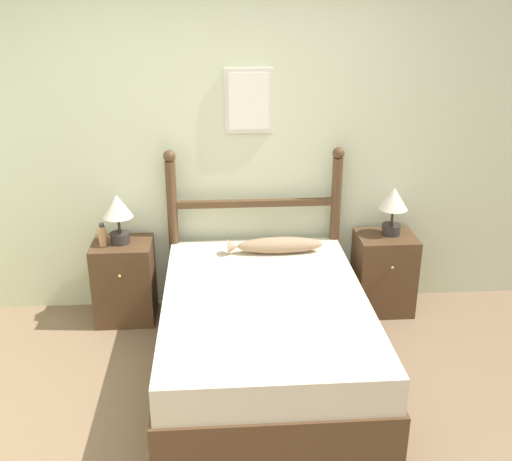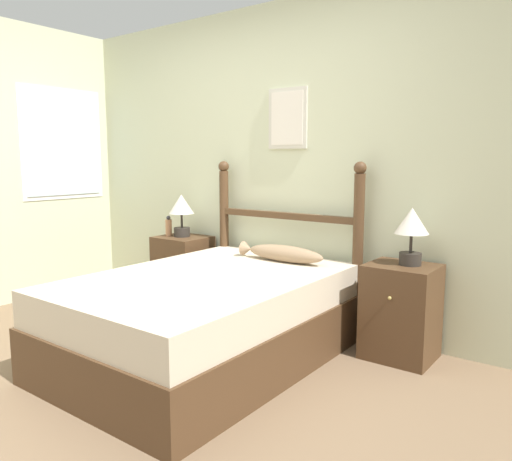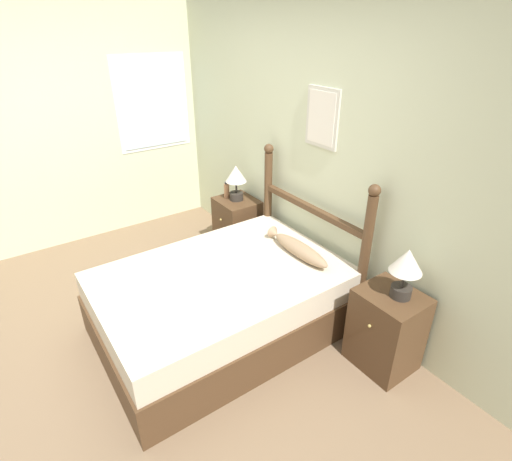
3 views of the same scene
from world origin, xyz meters
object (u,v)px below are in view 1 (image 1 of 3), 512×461
(nightstand_left, at_px, (125,281))
(table_lamp_right, at_px, (393,204))
(bed, at_px, (265,335))
(fish_pillow, at_px, (276,245))
(table_lamp_left, at_px, (118,212))
(bottle, at_px, (102,235))
(nightstand_right, at_px, (383,273))

(nightstand_left, relative_size, table_lamp_right, 1.68)
(bed, height_order, fish_pillow, fish_pillow)
(bed, height_order, table_lamp_left, table_lamp_left)
(bottle, bearing_deg, table_lamp_left, 22.03)
(bed, distance_m, nightstand_left, 1.29)
(bottle, height_order, fish_pillow, bottle)
(nightstand_left, xyz_separation_m, table_lamp_left, (-0.01, 0.00, 0.57))
(table_lamp_left, relative_size, table_lamp_right, 1.00)
(nightstand_left, distance_m, table_lamp_right, 2.14)
(nightstand_right, xyz_separation_m, fish_pillow, (-0.87, -0.13, 0.32))
(nightstand_left, distance_m, fish_pillow, 1.20)
(bed, bearing_deg, fish_pillow, 78.12)
(nightstand_left, xyz_separation_m, nightstand_right, (2.03, 0.00, 0.00))
(nightstand_right, height_order, bottle, bottle)
(nightstand_right, height_order, table_lamp_left, table_lamp_left)
(fish_pillow, bearing_deg, table_lamp_right, 9.45)
(nightstand_right, bearing_deg, nightstand_left, 180.00)
(nightstand_left, height_order, table_lamp_left, table_lamp_left)
(nightstand_left, height_order, fish_pillow, fish_pillow)
(bed, distance_m, table_lamp_right, 1.47)
(fish_pillow, bearing_deg, nightstand_right, 8.20)
(nightstand_left, height_order, bottle, bottle)
(nightstand_right, distance_m, bottle, 2.19)
(nightstand_right, bearing_deg, table_lamp_left, 179.98)
(table_lamp_right, bearing_deg, nightstand_left, -179.28)
(bottle, relative_size, fish_pillow, 0.26)
(nightstand_left, xyz_separation_m, bottle, (-0.12, -0.05, 0.40))
(table_lamp_right, relative_size, fish_pillow, 0.53)
(nightstand_right, bearing_deg, bed, -141.70)
(bed, relative_size, fish_pillow, 2.73)
(nightstand_left, distance_m, nightstand_right, 2.03)
(nightstand_left, relative_size, bottle, 3.43)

